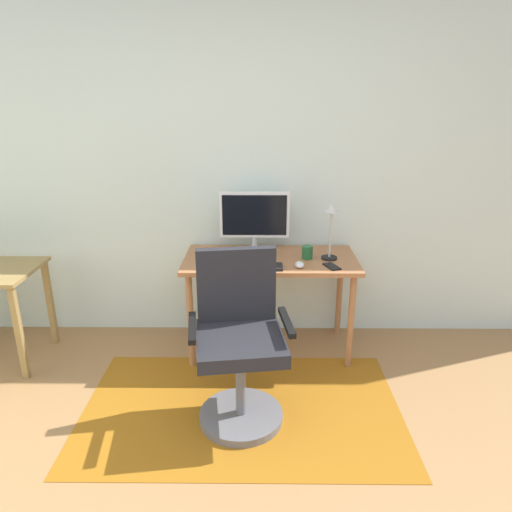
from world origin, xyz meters
The scene contains 10 objects.
wall_back centered at (0.00, 2.20, 1.30)m, with size 6.00×0.10×2.60m, color silver.
area_rug centered at (0.01, 1.10, 0.00)m, with size 1.92×1.16×0.01m, color #9A5C15.
desk centered at (0.19, 1.83, 0.64)m, with size 1.22×0.60×0.73m.
monitor centered at (0.07, 1.99, 0.98)m, with size 0.50×0.18×0.44m.
keyboard centered at (0.05, 1.62, 0.73)m, with size 0.43×0.13×0.02m, color black.
computer_mouse centered at (0.38, 1.65, 0.74)m, with size 0.06×0.10×0.03m, color white.
coffee_cup centered at (0.45, 1.82, 0.77)m, with size 0.08×0.08×0.09m, color #215D30.
cell_phone centered at (0.60, 1.64, 0.73)m, with size 0.07×0.14×0.01m, color black.
desk_lamp centered at (0.60, 1.81, 0.99)m, with size 0.11×0.11×0.40m.
office_chair centered at (0.00, 1.06, 0.45)m, with size 0.60×0.54×1.00m.
Camera 1 is at (0.11, -1.27, 1.80)m, focal length 32.46 mm.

